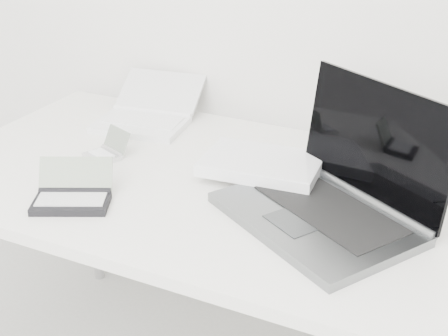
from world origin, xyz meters
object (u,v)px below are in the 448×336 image
at_px(desk, 242,203).
at_px(palmtop_charcoal, 73,196).
at_px(netbook_open_white, 147,115).
at_px(laptop_large, 311,186).

xyz_separation_m(desk, palmtop_charcoal, (-0.32, -0.24, 0.06)).
bearing_deg(desk, netbook_open_white, 149.31).
bearing_deg(netbook_open_white, laptop_large, -31.82).
bearing_deg(laptop_large, palmtop_charcoal, -123.67).
bearing_deg(palmtop_charcoal, desk, 12.18).
xyz_separation_m(desk, netbook_open_white, (-0.43, 0.26, 0.07)).
distance_m(desk, palmtop_charcoal, 0.41).
distance_m(desk, netbook_open_white, 0.51).
xyz_separation_m(laptop_large, netbook_open_white, (-0.61, 0.27, -0.02)).
distance_m(desk, laptop_large, 0.20).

